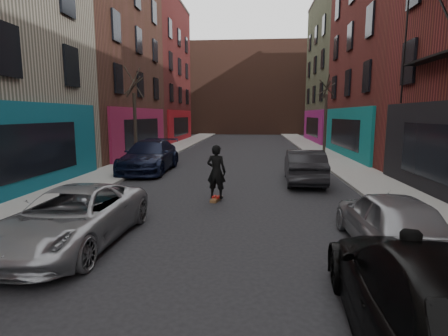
% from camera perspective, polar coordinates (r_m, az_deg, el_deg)
% --- Properties ---
extents(sidewalk_left, '(2.50, 84.00, 0.13)m').
position_cam_1_polar(sidewalk_left, '(33.56, -7.51, 3.58)').
color(sidewalk_left, gray).
rests_on(sidewalk_left, ground).
extents(sidewalk_right, '(2.50, 84.00, 0.13)m').
position_cam_1_polar(sidewalk_right, '(33.20, 14.10, 3.34)').
color(sidewalk_right, gray).
rests_on(sidewalk_right, ground).
extents(building_far, '(40.00, 10.00, 14.00)m').
position_cam_1_polar(building_far, '(58.79, 4.07, 12.58)').
color(building_far, '#47281E').
rests_on(building_far, ground).
extents(tree_left_far, '(2.00, 2.00, 6.50)m').
position_cam_1_polar(tree_left_far, '(21.85, -14.39, 9.38)').
color(tree_left_far, black).
rests_on(tree_left_far, sidewalk_left).
extents(tree_right_far, '(2.00, 2.00, 6.80)m').
position_cam_1_polar(tree_right_far, '(27.16, 16.28, 9.44)').
color(tree_right_far, black).
rests_on(tree_right_far, sidewalk_right).
extents(parked_left_far, '(2.34, 4.86, 1.33)m').
position_cam_1_polar(parked_left_far, '(8.94, -23.44, -7.33)').
color(parked_left_far, gray).
rests_on(parked_left_far, ground).
extents(parked_left_end, '(2.42, 5.75, 1.66)m').
position_cam_1_polar(parked_left_end, '(19.07, -12.05, 1.91)').
color(parked_left_end, black).
rests_on(parked_left_end, ground).
extents(parked_right_mid, '(2.47, 5.23, 1.47)m').
position_cam_1_polar(parked_right_mid, '(5.33, 30.90, -18.04)').
color(parked_right_mid, black).
rests_on(parked_right_mid, ground).
extents(parked_right_far, '(1.63, 4.04, 1.38)m').
position_cam_1_polar(parked_right_far, '(8.71, 25.44, -7.73)').
color(parked_right_far, gray).
rests_on(parked_right_far, ground).
extents(parked_right_end, '(1.78, 4.59, 1.49)m').
position_cam_1_polar(parked_right_end, '(15.99, 12.94, 0.29)').
color(parked_right_end, black).
rests_on(parked_right_end, ground).
extents(skateboard, '(0.39, 0.83, 0.10)m').
position_cam_1_polar(skateboard, '(12.45, -1.25, -5.12)').
color(skateboard, brown).
rests_on(skateboard, ground).
extents(skateboarder, '(0.77, 0.60, 1.89)m').
position_cam_1_polar(skateboarder, '(12.25, -1.26, -0.58)').
color(skateboarder, black).
rests_on(skateboarder, skateboard).
extents(pedestrian, '(0.76, 0.63, 1.54)m').
position_cam_1_polar(pedestrian, '(5.53, 27.31, -16.27)').
color(pedestrian, black).
rests_on(pedestrian, ground).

